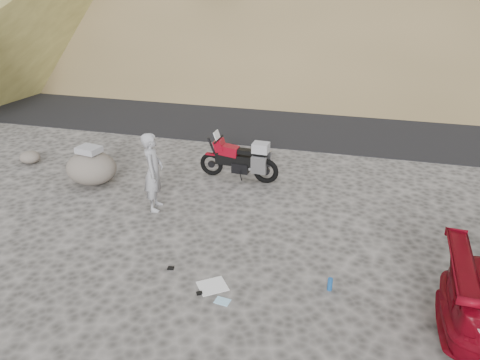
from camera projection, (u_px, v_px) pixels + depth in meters
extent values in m
plane|color=#3B3937|center=(208.00, 232.00, 10.41)|extent=(140.00, 140.00, 0.00)
cube|color=black|center=(280.00, 116.00, 18.31)|extent=(120.00, 7.00, 0.05)
torus|color=black|center=(212.00, 164.00, 13.09)|extent=(0.68, 0.16, 0.67)
cylinder|color=black|center=(212.00, 164.00, 13.09)|extent=(0.21, 0.07, 0.20)
torus|color=black|center=(266.00, 171.00, 12.65)|extent=(0.72, 0.18, 0.71)
cylinder|color=black|center=(266.00, 171.00, 12.65)|extent=(0.23, 0.09, 0.22)
cylinder|color=black|center=(214.00, 152.00, 12.91)|extent=(0.38, 0.08, 0.82)
cylinder|color=black|center=(218.00, 139.00, 12.70)|extent=(0.08, 0.63, 0.04)
cube|color=black|center=(237.00, 160.00, 12.78)|extent=(1.23, 0.31, 0.30)
cube|color=black|center=(241.00, 167.00, 12.84)|extent=(0.47, 0.33, 0.28)
cube|color=maroon|center=(229.00, 150.00, 12.74)|extent=(0.55, 0.33, 0.32)
cube|color=maroon|center=(220.00, 145.00, 12.76)|extent=(0.33, 0.36, 0.36)
cube|color=silver|center=(217.00, 136.00, 12.67)|extent=(0.14, 0.31, 0.26)
cube|color=black|center=(246.00, 152.00, 12.59)|extent=(0.57, 0.25, 0.12)
cube|color=black|center=(260.00, 155.00, 12.50)|extent=(0.36, 0.20, 0.10)
cube|color=#A5A5A9|center=(259.00, 166.00, 12.35)|extent=(0.41, 0.14, 0.46)
cube|color=#A5A5A9|center=(264.00, 158.00, 12.81)|extent=(0.41, 0.14, 0.46)
cube|color=#98989E|center=(261.00, 148.00, 12.41)|extent=(0.44, 0.37, 0.26)
cube|color=maroon|center=(211.00, 154.00, 12.96)|extent=(0.31, 0.14, 0.04)
cylinder|color=black|center=(241.00, 176.00, 12.74)|extent=(0.04, 0.21, 0.37)
cylinder|color=#A5A5A9|center=(257.00, 170.00, 12.55)|extent=(0.47, 0.12, 0.13)
imported|color=#98989E|center=(157.00, 208.00, 11.45)|extent=(0.60, 0.79, 1.93)
ellipsoid|color=#5D5750|center=(92.00, 168.00, 12.56)|extent=(1.71, 1.60, 0.89)
cube|color=#98989E|center=(89.00, 149.00, 12.34)|extent=(0.73, 0.61, 0.18)
ellipsoid|color=#5D5750|center=(30.00, 157.00, 13.96)|extent=(0.67, 0.62, 0.37)
cube|color=white|center=(212.00, 286.00, 8.67)|extent=(0.68, 0.67, 0.02)
cylinder|color=#184D91|center=(330.00, 284.00, 8.53)|extent=(0.10, 0.10, 0.25)
cube|color=black|center=(171.00, 268.00, 9.16)|extent=(0.13, 0.10, 0.03)
cube|color=black|center=(199.00, 293.00, 8.47)|extent=(0.13, 0.12, 0.03)
cube|color=#9AD0EE|center=(222.00, 301.00, 8.28)|extent=(0.29, 0.23, 0.01)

